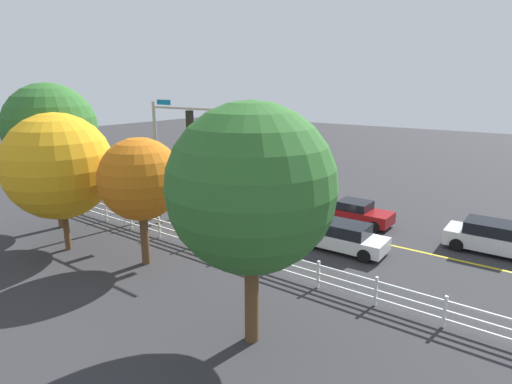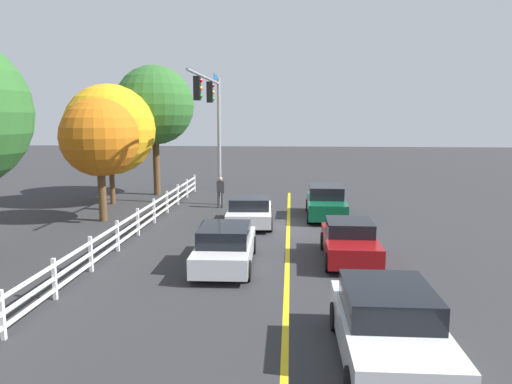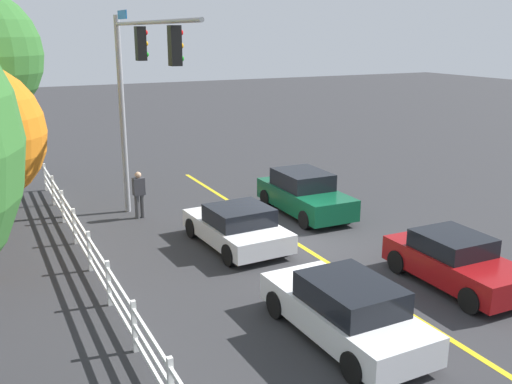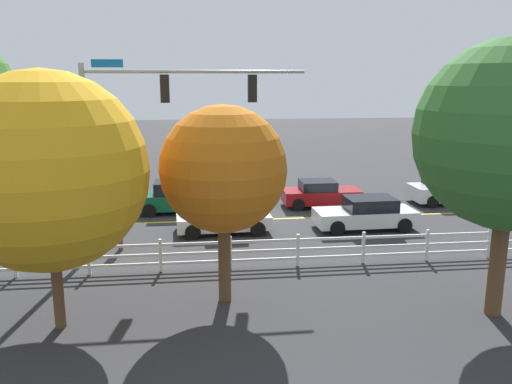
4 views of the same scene
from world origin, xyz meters
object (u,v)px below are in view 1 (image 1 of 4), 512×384
Objects in this scene: tree_2 at (251,188)px; tree_3 at (140,179)px; car_1 at (256,194)px; car_4 at (492,237)px; tree_1 at (51,129)px; pedestrian at (173,205)px; car_3 at (357,213)px; tree_0 at (59,166)px; car_0 at (247,214)px; car_2 at (343,237)px.

tree_2 reaches higher than tree_3.
car_1 reaches higher than car_4.
pedestrian is at bearing -131.52° from tree_1.
pedestrian is at bearing -53.88° from tree_3.
car_3 is at bearing -116.87° from tree_3.
tree_2 is (-15.23, 2.22, -0.59)m from tree_1.
pedestrian is 0.29× the size of tree_3.
car_1 is 7.10m from car_3.
tree_0 is (9.96, 12.11, 3.53)m from car_3.
car_3 is 12.65m from tree_3.
tree_3 is at bearing 122.64° from pedestrian.
car_1 is 12.92m from tree_1.
car_3 is 16.07m from tree_0.
car_3 is 0.68× the size of tree_3.
tree_3 reaches higher than pedestrian.
car_0 is 0.50× the size of tree_1.
tree_0 is 4.60m from tree_3.
pedestrian is at bearing -160.80° from car_4.
car_0 is at bearing -120.37° from tree_0.
car_2 is 1.03× the size of car_4.
car_2 is at bearing -134.16° from tree_3.
tree_0 reaches higher than pedestrian.
car_2 is at bearing -24.61° from car_1.
tree_3 is (-4.43, -1.20, -0.25)m from tree_0.
tree_1 is (4.14, 4.68, 4.66)m from pedestrian.
pedestrian is at bearing 7.89° from car_2.
tree_2 is (-8.95, 12.41, 4.26)m from car_1.
tree_2 is (-6.99, 8.83, 4.37)m from car_0.
car_0 is 0.60× the size of tree_0.
car_4 is 2.51× the size of pedestrian.
tree_3 is at bearing -164.80° from tree_0.
car_2 is 14.00m from tree_0.
tree_0 is at bearing -102.84° from car_1.
pedestrian is 13.68m from tree_2.
car_2 is 0.65× the size of tree_0.
car_1 is 12.62m from tree_0.
car_0 is 0.93× the size of car_1.
car_0 is 4.54m from pedestrian.
tree_2 is 7.67m from tree_3.
car_4 is at bearing -146.67° from car_2.
tree_0 is 0.83× the size of tree_1.
car_3 is 0.49× the size of tree_1.
tree_0 is 1.16× the size of tree_3.
tree_3 is (12.48, 10.85, 3.19)m from car_4.
tree_2 reaches higher than car_3.
tree_1 reaches higher than car_4.
car_3 is at bearing 179.13° from car_4.
tree_0 is (10.98, 7.95, 3.51)m from car_2.
car_2 is 0.76× the size of tree_3.
car_1 reaches higher than car_2.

